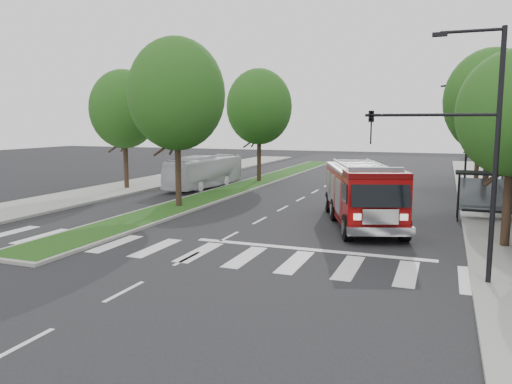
% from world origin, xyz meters
% --- Properties ---
extents(ground, '(140.00, 140.00, 0.00)m').
position_xyz_m(ground, '(0.00, 0.00, 0.00)').
color(ground, black).
rests_on(ground, ground).
extents(sidewalk_right, '(5.00, 80.00, 0.15)m').
position_xyz_m(sidewalk_right, '(12.50, 10.00, 0.07)').
color(sidewalk_right, gray).
rests_on(sidewalk_right, ground).
extents(sidewalk_left, '(5.00, 80.00, 0.15)m').
position_xyz_m(sidewalk_left, '(-14.50, 10.00, 0.07)').
color(sidewalk_left, gray).
rests_on(sidewalk_left, ground).
extents(median, '(3.00, 50.00, 0.15)m').
position_xyz_m(median, '(-6.00, 18.00, 0.08)').
color(median, gray).
rests_on(median, ground).
extents(bus_shelter, '(3.20, 1.60, 2.61)m').
position_xyz_m(bus_shelter, '(11.20, 8.15, 2.04)').
color(bus_shelter, black).
rests_on(bus_shelter, ground).
extents(tree_right_mid, '(5.60, 5.60, 9.72)m').
position_xyz_m(tree_right_mid, '(11.50, 14.00, 6.49)').
color(tree_right_mid, black).
rests_on(tree_right_mid, ground).
extents(tree_right_far, '(5.00, 5.00, 8.73)m').
position_xyz_m(tree_right_far, '(11.50, 24.00, 5.84)').
color(tree_right_far, black).
rests_on(tree_right_far, ground).
extents(tree_median_near, '(5.80, 5.80, 10.16)m').
position_xyz_m(tree_median_near, '(-6.00, 6.00, 6.81)').
color(tree_median_near, black).
rests_on(tree_median_near, ground).
extents(tree_median_far, '(5.60, 5.60, 9.72)m').
position_xyz_m(tree_median_far, '(-6.00, 20.00, 6.49)').
color(tree_median_far, black).
rests_on(tree_median_far, ground).
extents(tree_left_mid, '(5.20, 5.20, 9.16)m').
position_xyz_m(tree_left_mid, '(-14.00, 12.00, 6.16)').
color(tree_left_mid, black).
rests_on(tree_left_mid, ground).
extents(streetlight_right_near, '(4.08, 0.22, 8.00)m').
position_xyz_m(streetlight_right_near, '(9.61, -3.50, 4.67)').
color(streetlight_right_near, black).
rests_on(streetlight_right_near, ground).
extents(streetlight_right_far, '(2.11, 0.20, 8.00)m').
position_xyz_m(streetlight_right_far, '(10.35, 20.00, 4.48)').
color(streetlight_right_far, black).
rests_on(streetlight_right_far, ground).
extents(fire_engine, '(5.60, 9.68, 3.22)m').
position_xyz_m(fire_engine, '(5.20, 4.89, 1.55)').
color(fire_engine, '#520404').
rests_on(fire_engine, ground).
extents(city_bus, '(2.70, 9.29, 2.56)m').
position_xyz_m(city_bus, '(-8.85, 15.26, 1.28)').
color(city_bus, silver).
rests_on(city_bus, ground).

